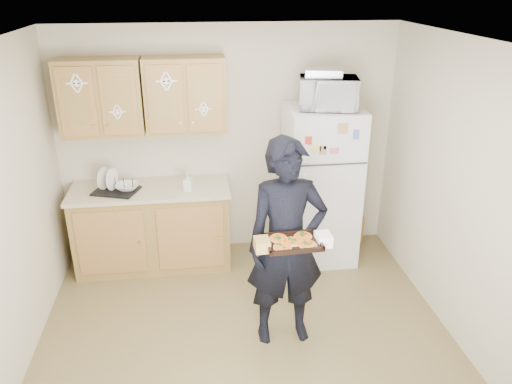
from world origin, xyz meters
TOP-DOWN VIEW (x-y plane):
  - floor at (0.00, 0.00)m, footprint 3.60×3.60m
  - ceiling at (0.00, 0.00)m, footprint 3.60×3.60m
  - wall_back at (0.00, 1.80)m, footprint 3.60×0.04m
  - wall_right at (1.80, 0.00)m, footprint 0.04×3.60m
  - refrigerator at (0.95, 1.43)m, footprint 0.75×0.70m
  - base_cabinet at (-0.85, 1.48)m, footprint 1.60×0.60m
  - countertop at (-0.85, 1.48)m, footprint 1.64×0.64m
  - upper_cab_left at (-1.25, 1.61)m, footprint 0.80×0.33m
  - upper_cab_right at (-0.43, 1.61)m, footprint 0.80×0.33m
  - cereal_box at (1.47, 1.67)m, footprint 0.20×0.07m
  - person at (0.34, 0.12)m, footprint 0.68×0.46m
  - baking_tray at (0.32, -0.18)m, footprint 0.42×0.32m
  - pizza_front_left at (0.23, -0.25)m, footprint 0.14×0.14m
  - pizza_front_right at (0.42, -0.24)m, footprint 0.14×0.14m
  - pizza_back_left at (0.23, -0.12)m, footprint 0.14×0.14m
  - pizza_back_right at (0.42, -0.11)m, footprint 0.14×0.14m
  - pizza_center at (0.32, -0.18)m, footprint 0.14×0.14m
  - microwave at (0.97, 1.38)m, footprint 0.63×0.49m
  - foil_pan at (0.92, 1.41)m, footprint 0.40×0.31m
  - dish_rack at (-1.18, 1.42)m, footprint 0.50×0.44m
  - bowl at (-1.07, 1.42)m, footprint 0.24×0.24m
  - soap_bottle at (-0.45, 1.37)m, footprint 0.10×0.10m

SIDE VIEW (x-z plane):
  - floor at x=0.00m, z-range 0.00..0.00m
  - cereal_box at x=1.47m, z-range 0.00..0.32m
  - base_cabinet at x=-0.85m, z-range 0.00..0.86m
  - refrigerator at x=0.95m, z-range 0.00..1.70m
  - countertop at x=-0.85m, z-range 0.86..0.90m
  - person at x=0.34m, z-range 0.00..1.81m
  - bowl at x=-1.07m, z-range 0.92..0.98m
  - dish_rack at x=-1.18m, z-range 0.90..1.07m
  - soap_bottle at x=-0.45m, z-range 0.90..1.09m
  - baking_tray at x=0.32m, z-range 1.07..1.10m
  - pizza_front_left at x=0.23m, z-range 1.09..1.11m
  - pizza_front_right at x=0.42m, z-range 1.09..1.11m
  - pizza_back_left at x=0.23m, z-range 1.09..1.11m
  - pizza_back_right at x=0.42m, z-range 1.09..1.11m
  - pizza_center at x=0.32m, z-range 1.09..1.11m
  - wall_back at x=0.00m, z-range 0.00..2.50m
  - wall_right at x=1.80m, z-range 0.00..2.50m
  - upper_cab_left at x=-1.25m, z-range 1.45..2.20m
  - upper_cab_right at x=-0.43m, z-range 1.45..2.20m
  - microwave at x=0.97m, z-range 1.70..2.01m
  - foil_pan at x=0.92m, z-range 2.01..2.09m
  - ceiling at x=0.00m, z-range 2.50..2.50m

